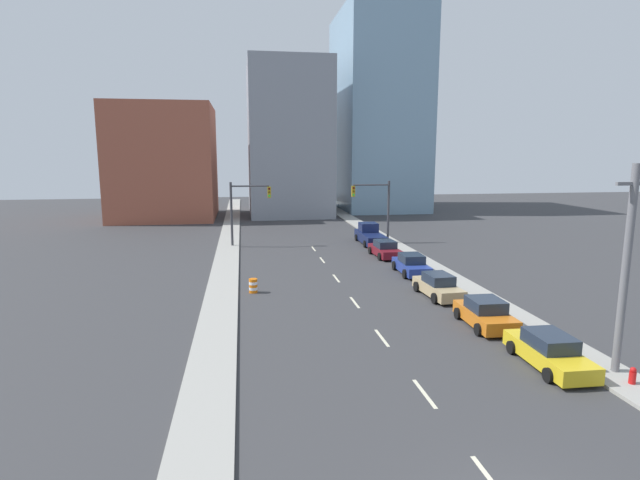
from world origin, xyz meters
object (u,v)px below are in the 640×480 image
utility_pole_right_near (626,270)px  traffic_barrel (253,286)px  sedan_tan (438,286)px  sedan_maroon (385,249)px  sedan_blue (411,265)px  pickup_truck_navy (370,235)px  sedan_orange (485,314)px  fire_hydrant (632,377)px  traffic_signal_left (242,205)px  traffic_signal_right (378,203)px  sedan_yellow (549,351)px

utility_pole_right_near → traffic_barrel: (-14.75, 15.03, -4.05)m
sedan_tan → sedan_maroon: (0.20, 12.97, -0.01)m
sedan_blue → pickup_truck_navy: bearing=90.6°
traffic_barrel → sedan_orange: 14.90m
utility_pole_right_near → fire_hydrant: (-0.19, -1.15, -4.11)m
fire_hydrant → sedan_orange: size_ratio=0.19×
traffic_signal_left → traffic_signal_right: (13.88, 0.00, 0.00)m
traffic_signal_right → sedan_maroon: 7.98m
traffic_signal_right → sedan_orange: (-1.13, -25.80, -3.46)m
sedan_yellow → sedan_orange: sedan_orange is taller
traffic_barrel → sedan_tan: bearing=-13.3°
traffic_barrel → sedan_blue: (12.23, 3.51, 0.23)m
traffic_barrel → sedan_maroon: sedan_maroon is taller
sedan_yellow → sedan_blue: 17.33m
fire_hydrant → sedan_blue: (-2.33, 19.69, 0.29)m
traffic_barrel → sedan_yellow: (12.48, -13.82, 0.19)m
sedan_yellow → sedan_maroon: sedan_maroon is taller
traffic_barrel → sedan_yellow: 18.62m
traffic_signal_left → sedan_blue: (12.80, -13.72, -3.44)m
sedan_yellow → sedan_maroon: (-0.42, 23.98, 0.01)m
utility_pole_right_near → sedan_tan: utility_pole_right_near is taller
sedan_maroon → pickup_truck_navy: pickup_truck_navy is taller
fire_hydrant → sedan_tan: size_ratio=0.18×
traffic_signal_left → traffic_barrel: (0.57, -17.23, -3.67)m
traffic_signal_left → utility_pole_right_near: 35.71m
fire_hydrant → utility_pole_right_near: bearing=80.8°
traffic_signal_left → sedan_maroon: size_ratio=1.36×
fire_hydrant → sedan_blue: bearing=96.7°
traffic_barrel → sedan_tan: size_ratio=0.20×
traffic_signal_left → utility_pole_right_near: bearing=-64.6°
traffic_signal_right → fire_hydrant: bearing=-87.9°
sedan_orange → sedan_blue: (0.05, 12.08, 0.02)m
traffic_barrel → fire_hydrant: bearing=-48.0°
sedan_blue → sedan_maroon: size_ratio=0.99×
sedan_blue → sedan_maroon: sedan_blue is taller
fire_hydrant → sedan_yellow: bearing=131.4°
sedan_yellow → sedan_blue: sedan_blue is taller
sedan_orange → sedan_yellow: bearing=-85.2°
sedan_tan → traffic_signal_left: bearing=118.7°
sedan_blue → fire_hydrant: bearing=-81.9°
utility_pole_right_near → sedan_maroon: utility_pole_right_near is taller
sedan_orange → pickup_truck_navy: pickup_truck_navy is taller
utility_pole_right_near → sedan_orange: 7.94m
sedan_orange → sedan_tan: 5.77m
utility_pole_right_near → sedan_orange: size_ratio=2.04×
sedan_orange → sedan_maroon: 18.73m
fire_hydrant → sedan_maroon: (-2.51, 26.34, 0.27)m
sedan_maroon → pickup_truck_navy: 6.80m
sedan_tan → pickup_truck_navy: pickup_truck_navy is taller
fire_hydrant → traffic_signal_left: bearing=114.4°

